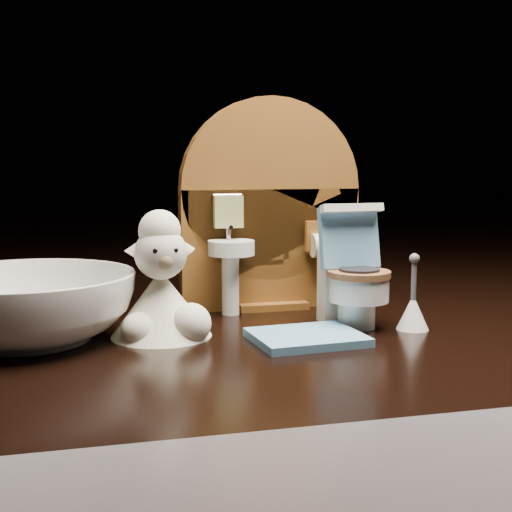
% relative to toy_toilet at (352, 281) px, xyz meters
% --- Properties ---
extents(backdrop_panel, '(0.13, 0.05, 0.15)m').
position_rel_toy_toilet_xyz_m(backdrop_panel, '(-0.04, 0.07, 0.04)').
color(backdrop_panel, brown).
rests_on(backdrop_panel, ground).
extents(toy_toilet, '(0.04, 0.05, 0.08)m').
position_rel_toy_toilet_xyz_m(toy_toilet, '(0.00, 0.00, 0.00)').
color(toy_toilet, white).
rests_on(toy_toilet, ground).
extents(bath_mat, '(0.07, 0.06, 0.00)m').
position_rel_toy_toilet_xyz_m(bath_mat, '(-0.04, -0.03, -0.03)').
color(bath_mat, '#5A92B9').
rests_on(bath_mat, ground).
extents(toilet_brush, '(0.02, 0.02, 0.05)m').
position_rel_toy_toilet_xyz_m(toilet_brush, '(0.03, -0.02, -0.02)').
color(toilet_brush, white).
rests_on(toilet_brush, ground).
extents(plush_lamb, '(0.06, 0.06, 0.08)m').
position_rel_toy_toilet_xyz_m(plush_lamb, '(-0.12, -0.00, -0.00)').
color(plush_lamb, white).
rests_on(plush_lamb, ground).
extents(ceramic_bowl, '(0.16, 0.16, 0.04)m').
position_rel_toy_toilet_xyz_m(ceramic_bowl, '(-0.20, 0.01, -0.01)').
color(ceramic_bowl, white).
rests_on(ceramic_bowl, ground).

